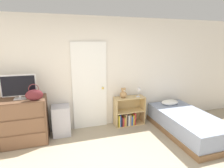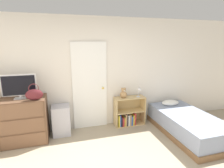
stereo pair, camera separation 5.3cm
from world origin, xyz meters
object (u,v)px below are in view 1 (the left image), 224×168
handbag (34,95)px  desk_lamp (139,91)px  tv (19,87)px  bookshelf (127,115)px  storage_bin (61,120)px  teddy_bear (123,93)px  dresser (25,121)px  bed (186,123)px

handbag → desk_lamp: size_ratio=1.38×
tv → handbag: 0.36m
handbag → bookshelf: handbag is taller
handbag → storage_bin: 0.88m
desk_lamp → tv: bearing=-178.1°
handbag → storage_bin: size_ratio=0.48×
tv → teddy_bear: 2.21m
dresser → bed: dresser is taller
handbag → storage_bin: (0.44, 0.28, -0.71)m
dresser → bookshelf: 2.27m
storage_bin → desk_lamp: 1.91m
dresser → storage_bin: (0.70, 0.10, -0.13)m
storage_bin → desk_lamp: size_ratio=2.86×
handbag → storage_bin: handbag is taller
dresser → teddy_bear: (2.15, 0.13, 0.35)m
storage_bin → handbag: bearing=-147.7°
tv → teddy_bear: bearing=3.3°
teddy_bear → desk_lamp: size_ratio=1.08×
bookshelf → handbag: bearing=-171.2°
teddy_bear → storage_bin: bearing=-178.8°
dresser → bookshelf: (2.26, 0.13, -0.21)m
tv → storage_bin: bearing=7.3°
storage_bin → bed: storage_bin is taller
tv → bookshelf: (2.29, 0.12, -0.91)m
teddy_bear → desk_lamp: teddy_bear is taller
tv → bed: bearing=-10.7°
storage_bin → teddy_bear: bearing=1.2°
desk_lamp → dresser: bearing=-177.9°
handbag → desk_lamp: handbag is taller
storage_bin → bookshelf: bookshelf is taller
handbag → teddy_bear: handbag is taller
teddy_bear → bed: teddy_bear is taller
bed → handbag: bearing=171.7°
dresser → tv: bearing=167.8°
teddy_bear → desk_lamp: bearing=-5.9°
storage_bin → teddy_bear: teddy_bear is taller
handbag → bookshelf: bearing=8.8°
bed → desk_lamp: bearing=139.1°
desk_lamp → bed: desk_lamp is taller
tv → storage_bin: (0.73, 0.09, -0.84)m
dresser → handbag: (0.25, -0.18, 0.57)m
dresser → tv: tv is taller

